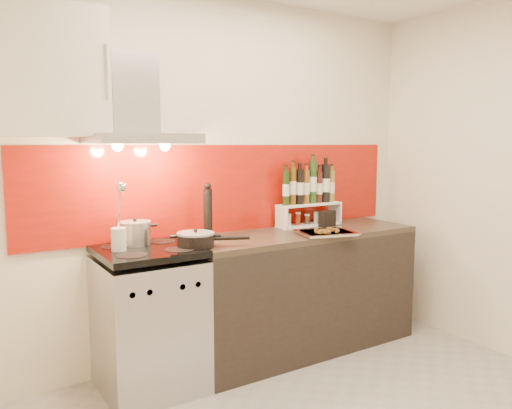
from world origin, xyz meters
TOP-DOWN VIEW (x-y plane):
  - back_wall at (0.00, 1.40)m, footprint 3.40×0.02m
  - backsplash at (0.05, 1.39)m, footprint 3.00×0.02m
  - range_stove at (-0.70, 1.10)m, footprint 0.60×0.60m
  - counter at (0.50, 1.10)m, footprint 1.80×0.60m
  - range_hood at (-0.70, 1.24)m, footprint 0.62×0.50m
  - upper_cabinet at (-1.25, 1.22)m, footprint 0.70×0.35m
  - stock_pot at (-0.73, 1.24)m, footprint 0.20×0.20m
  - saute_pan at (-0.41, 0.99)m, footprint 0.44×0.27m
  - utensil_jar at (-0.87, 1.10)m, footprint 0.09×0.13m
  - pepper_mill at (-0.22, 1.23)m, footprint 0.06×0.06m
  - step_shelf at (0.71, 1.27)m, footprint 0.56×0.15m
  - caddy_box at (0.81, 1.18)m, footprint 0.16×0.09m
  - baking_tray at (0.57, 0.90)m, footprint 0.46×0.40m

SIDE VIEW (x-z plane):
  - range_stove at x=-0.70m, z-range -0.01..0.90m
  - counter at x=0.50m, z-range 0.00..0.90m
  - baking_tray at x=0.57m, z-range 0.90..0.93m
  - saute_pan at x=-0.41m, z-range 0.90..1.01m
  - caddy_box at x=0.81m, z-range 0.90..1.02m
  - stock_pot at x=-0.73m, z-range 0.90..1.07m
  - utensil_jar at x=-0.87m, z-range 0.81..1.24m
  - pepper_mill at x=-0.22m, z-range 0.89..1.28m
  - step_shelf at x=0.71m, z-range 0.88..1.40m
  - backsplash at x=0.05m, z-range 0.90..1.54m
  - back_wall at x=0.00m, z-range 0.00..2.60m
  - range_hood at x=-0.70m, z-range 1.44..2.05m
  - upper_cabinet at x=-1.25m, z-range 1.59..2.31m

